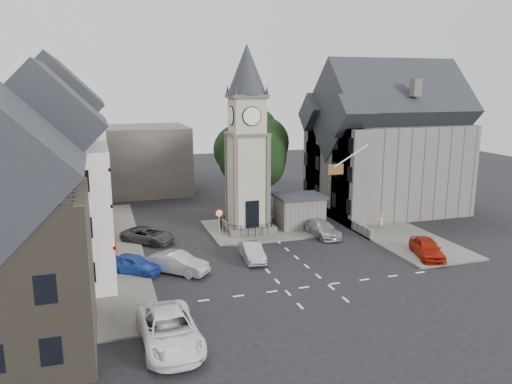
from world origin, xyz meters
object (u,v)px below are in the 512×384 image
object	(u,v)px
car_west_blue	(134,264)
pedestrian	(381,222)
stone_shelter	(299,211)
clock_tower	(247,141)
car_east_red	(427,248)

from	to	relation	value
car_west_blue	pedestrian	bearing A→B (deg)	-42.75
stone_shelter	car_west_blue	bearing A→B (deg)	-155.09
clock_tower	car_west_blue	xyz separation A→B (m)	(-10.52, -7.60, -7.43)
clock_tower	pedestrian	size ratio (longest dim) A/B	10.82
car_west_blue	pedestrian	distance (m)	22.40
car_east_red	clock_tower	bearing A→B (deg)	152.31
stone_shelter	car_east_red	distance (m)	12.18
stone_shelter	pedestrian	size ratio (longest dim) A/B	2.86
car_west_blue	car_east_red	bearing A→B (deg)	-62.29
clock_tower	car_east_red	bearing A→B (deg)	-45.19
clock_tower	stone_shelter	size ratio (longest dim) A/B	3.78
clock_tower	car_west_blue	distance (m)	14.96
clock_tower	stone_shelter	distance (m)	8.15
pedestrian	clock_tower	bearing A→B (deg)	-17.52
car_east_red	stone_shelter	bearing A→B (deg)	137.73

